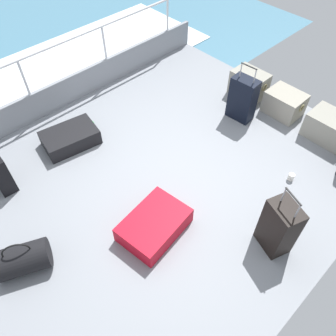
{
  "coord_description": "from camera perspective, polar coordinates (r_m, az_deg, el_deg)",
  "views": [
    {
      "loc": [
        2.12,
        -2.01,
        3.45
      ],
      "look_at": [
        0.12,
        -0.1,
        0.25
      ],
      "focal_mm": 35.95,
      "sensor_mm": 36.0,
      "label": 1
    }
  ],
  "objects": [
    {
      "name": "railing_port",
      "position": [
        5.44,
        -16.96,
        17.68
      ],
      "size": [
        0.04,
        4.2,
        1.02
      ],
      "color": "silver",
      "rests_on": "ground_plane"
    },
    {
      "name": "sea_wake",
      "position": [
        7.15,
        -21.1,
        13.76
      ],
      "size": [
        12.0,
        12.0,
        0.01
      ],
      "color": "teal",
      "rests_on": "ground_plane"
    },
    {
      "name": "cargo_crate_2",
      "position": [
        5.38,
        25.64,
        6.28
      ],
      "size": [
        0.64,
        0.45,
        0.37
      ],
      "color": "gray",
      "rests_on": "ground_plane"
    },
    {
      "name": "cargo_crate_0",
      "position": [
        5.79,
        13.56,
        13.67
      ],
      "size": [
        0.59,
        0.39,
        0.41
      ],
      "color": "gray",
      "rests_on": "ground_plane"
    },
    {
      "name": "suitcase_1",
      "position": [
        5.23,
        12.52,
        11.37
      ],
      "size": [
        0.4,
        0.25,
        0.9
      ],
      "color": "black",
      "rests_on": "ground_plane"
    },
    {
      "name": "gunwale_port",
      "position": [
        5.73,
        -15.71,
        12.99
      ],
      "size": [
        0.06,
        5.2,
        0.45
      ],
      "primitive_type": "cube",
      "color": "gray",
      "rests_on": "ground_plane"
    },
    {
      "name": "paper_cup",
      "position": [
        4.68,
        20.14,
        -1.43
      ],
      "size": [
        0.08,
        0.08,
        0.1
      ],
      "primitive_type": "cylinder",
      "color": "white",
      "rests_on": "ground_plane"
    },
    {
      "name": "duffel_bag",
      "position": [
        3.95,
        -23.53,
        -14.05
      ],
      "size": [
        0.53,
        0.65,
        0.48
      ],
      "color": "black",
      "rests_on": "ground_plane"
    },
    {
      "name": "cargo_crate_1",
      "position": [
        5.59,
        19.12,
        10.35
      ],
      "size": [
        0.58,
        0.43,
        0.36
      ],
      "color": "#9E9989",
      "rests_on": "ground_plane"
    },
    {
      "name": "suitcase_2",
      "position": [
        5.01,
        -16.24,
        4.96
      ],
      "size": [
        0.61,
        0.82,
        0.22
      ],
      "color": "black",
      "rests_on": "ground_plane"
    },
    {
      "name": "suitcase_0",
      "position": [
        3.9,
        -2.34,
        -9.62
      ],
      "size": [
        0.65,
        0.84,
        0.23
      ],
      "color": "#B70C1E",
      "rests_on": "ground_plane"
    },
    {
      "name": "suitcase_3",
      "position": [
        3.8,
        18.27,
        -9.48
      ],
      "size": [
        0.42,
        0.36,
        0.91
      ],
      "color": "black",
      "rests_on": "ground_plane"
    },
    {
      "name": "ground_plane",
      "position": [
        4.55,
        -0.16,
        -0.81
      ],
      "size": [
        4.4,
        5.2,
        0.06
      ],
      "primitive_type": "cube",
      "color": "gray"
    }
  ]
}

